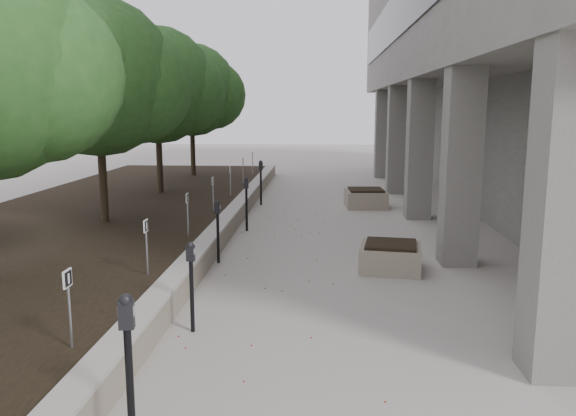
% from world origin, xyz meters
% --- Properties ---
extents(ground, '(90.00, 90.00, 0.00)m').
position_xyz_m(ground, '(0.00, 0.00, 0.00)').
color(ground, '#A49F96').
rests_on(ground, ground).
extents(retaining_wall, '(0.39, 26.00, 0.50)m').
position_xyz_m(retaining_wall, '(-1.82, 9.00, 0.25)').
color(retaining_wall, gray).
rests_on(retaining_wall, ground).
extents(planting_bed, '(7.00, 26.00, 0.40)m').
position_xyz_m(planting_bed, '(-5.50, 9.00, 0.20)').
color(planting_bed, black).
rests_on(planting_bed, ground).
extents(crabapple_tree_3, '(4.60, 4.00, 5.44)m').
position_xyz_m(crabapple_tree_3, '(-4.80, 8.00, 3.12)').
color(crabapple_tree_3, '#23511F').
rests_on(crabapple_tree_3, planting_bed).
extents(crabapple_tree_4, '(4.60, 4.00, 5.44)m').
position_xyz_m(crabapple_tree_4, '(-4.80, 13.00, 3.12)').
color(crabapple_tree_4, '#23511F').
rests_on(crabapple_tree_4, planting_bed).
extents(crabapple_tree_5, '(4.60, 4.00, 5.44)m').
position_xyz_m(crabapple_tree_5, '(-4.80, 18.00, 3.12)').
color(crabapple_tree_5, '#23511F').
rests_on(crabapple_tree_5, planting_bed).
extents(parking_sign_2, '(0.04, 0.22, 0.96)m').
position_xyz_m(parking_sign_2, '(-2.35, 0.50, 0.88)').
color(parking_sign_2, black).
rests_on(parking_sign_2, planting_bed).
extents(parking_sign_3, '(0.04, 0.22, 0.96)m').
position_xyz_m(parking_sign_3, '(-2.35, 3.50, 0.88)').
color(parking_sign_3, black).
rests_on(parking_sign_3, planting_bed).
extents(parking_sign_4, '(0.04, 0.22, 0.96)m').
position_xyz_m(parking_sign_4, '(-2.35, 6.50, 0.88)').
color(parking_sign_4, black).
rests_on(parking_sign_4, planting_bed).
extents(parking_sign_5, '(0.04, 0.22, 0.96)m').
position_xyz_m(parking_sign_5, '(-2.35, 9.50, 0.88)').
color(parking_sign_5, black).
rests_on(parking_sign_5, planting_bed).
extents(parking_sign_6, '(0.04, 0.22, 0.96)m').
position_xyz_m(parking_sign_6, '(-2.35, 12.50, 0.88)').
color(parking_sign_6, black).
rests_on(parking_sign_6, planting_bed).
extents(parking_sign_7, '(0.04, 0.22, 0.96)m').
position_xyz_m(parking_sign_7, '(-2.35, 15.50, 0.88)').
color(parking_sign_7, black).
rests_on(parking_sign_7, planting_bed).
extents(parking_sign_8, '(0.04, 0.22, 0.96)m').
position_xyz_m(parking_sign_8, '(-2.35, 18.50, 0.88)').
color(parking_sign_8, black).
rests_on(parking_sign_8, planting_bed).
extents(parking_meter_1, '(0.17, 0.13, 1.58)m').
position_xyz_m(parking_meter_1, '(-1.15, -0.95, 0.79)').
color(parking_meter_1, black).
rests_on(parking_meter_1, ground).
extents(parking_meter_2, '(0.14, 0.11, 1.33)m').
position_xyz_m(parking_meter_2, '(-1.26, 2.05, 0.67)').
color(parking_meter_2, black).
rests_on(parking_meter_2, ground).
extents(parking_meter_3, '(0.14, 0.11, 1.32)m').
position_xyz_m(parking_meter_3, '(-1.55, 5.76, 0.66)').
color(parking_meter_3, black).
rests_on(parking_meter_3, ground).
extents(parking_meter_4, '(0.15, 0.11, 1.43)m').
position_xyz_m(parking_meter_4, '(-1.37, 8.94, 0.71)').
color(parking_meter_4, black).
rests_on(parking_meter_4, ground).
extents(parking_meter_5, '(0.17, 0.14, 1.49)m').
position_xyz_m(parking_meter_5, '(-1.42, 13.00, 0.75)').
color(parking_meter_5, black).
rests_on(parking_meter_5, ground).
extents(planter_front, '(1.34, 1.34, 0.55)m').
position_xyz_m(planter_front, '(1.98, 5.46, 0.28)').
color(planter_front, gray).
rests_on(planter_front, ground).
extents(planter_back, '(1.37, 1.37, 0.60)m').
position_xyz_m(planter_back, '(2.04, 12.82, 0.30)').
color(planter_back, gray).
rests_on(planter_back, ground).
extents(berry_scatter, '(3.30, 14.10, 0.02)m').
position_xyz_m(berry_scatter, '(-0.10, 5.00, 0.01)').
color(berry_scatter, '#98150B').
rests_on(berry_scatter, ground).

